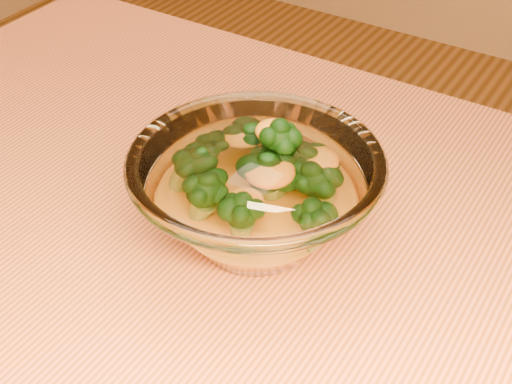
# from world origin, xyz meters

# --- Properties ---
(glass_bowl) EXTENTS (0.20, 0.20, 0.09)m
(glass_bowl) POSITION_xyz_m (-0.12, 0.10, 0.80)
(glass_bowl) COLOR white
(glass_bowl) RESTS_ON table
(cheese_sauce) EXTENTS (0.11, 0.11, 0.03)m
(cheese_sauce) POSITION_xyz_m (-0.12, 0.10, 0.78)
(cheese_sauce) COLOR #F8AD14
(cheese_sauce) RESTS_ON glass_bowl
(broccoli_heap) EXTENTS (0.13, 0.12, 0.07)m
(broccoli_heap) POSITION_xyz_m (-0.12, 0.11, 0.81)
(broccoli_heap) COLOR black
(broccoli_heap) RESTS_ON cheese_sauce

